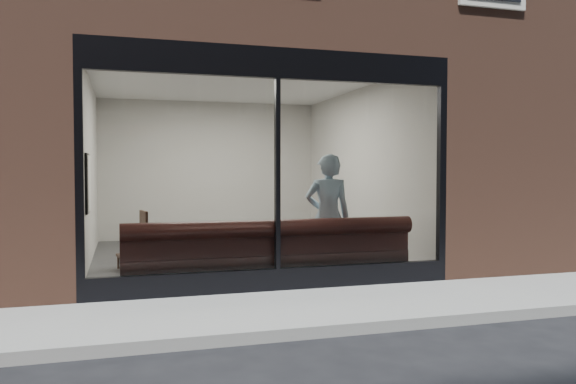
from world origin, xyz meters
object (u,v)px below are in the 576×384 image
object	(u,v)px
cafe_table_right	(331,222)
cafe_chair_left	(132,256)
person	(328,216)
cafe_table_left	(197,230)
banquette	(270,269)

from	to	relation	value
cafe_table_right	cafe_chair_left	xyz separation A→B (m)	(-3.20, 0.46, -0.50)
cafe_table_right	cafe_chair_left	bearing A→B (deg)	171.75
person	cafe_table_left	distance (m)	1.93
banquette	cafe_table_left	world-z (taller)	cafe_table_left
person	cafe_table_left	size ratio (longest dim) A/B	2.76
banquette	cafe_chair_left	world-z (taller)	banquette
cafe_table_left	person	bearing A→B (deg)	-11.27
banquette	person	world-z (taller)	person
person	cafe_table_right	size ratio (longest dim) A/B	2.62
banquette	cafe_table_right	bearing A→B (deg)	42.06
person	cafe_chair_left	world-z (taller)	person
cafe_table_left	cafe_chair_left	xyz separation A→B (m)	(-0.89, 1.08, -0.50)
banquette	person	xyz separation A→B (m)	(0.95, 0.26, 0.69)
banquette	cafe_table_right	world-z (taller)	cafe_table_right
banquette	cafe_chair_left	distance (m)	2.50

